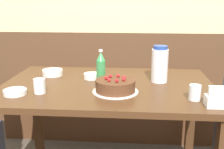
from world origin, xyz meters
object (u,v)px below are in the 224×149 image
(bench_seat, at_px, (116,113))
(water_pitcher, at_px, (160,64))
(birthday_cake, at_px, (115,86))
(napkin_holder, at_px, (217,99))
(glass_tumbler_short, at_px, (195,92))
(bowl_soup_white, at_px, (15,92))
(bowl_rice_small, at_px, (92,76))
(soju_bottle, at_px, (101,67))
(bowl_side_dish, at_px, (53,72))
(glass_water_tall, at_px, (40,86))

(bench_seat, height_order, water_pitcher, water_pitcher)
(birthday_cake, xyz_separation_m, napkin_holder, (0.51, -0.18, 0.00))
(glass_tumbler_short, bearing_deg, bowl_soup_white, 179.45)
(birthday_cake, distance_m, bowl_rice_small, 0.32)
(water_pitcher, bearing_deg, bench_seat, 113.49)
(water_pitcher, height_order, napkin_holder, water_pitcher)
(napkin_holder, relative_size, bowl_soup_white, 0.86)
(napkin_holder, bearing_deg, bowl_soup_white, 174.71)
(bench_seat, height_order, birthday_cake, birthday_cake)
(bench_seat, bearing_deg, water_pitcher, -66.51)
(bowl_soup_white, bearing_deg, soju_bottle, 30.13)
(bowl_side_dish, bearing_deg, bench_seat, 58.15)
(bowl_rice_small, xyz_separation_m, glass_tumbler_short, (0.60, -0.36, 0.02))
(napkin_holder, distance_m, bowl_soup_white, 1.07)
(bench_seat, height_order, glass_tumbler_short, glass_tumbler_short)
(bowl_side_dish, bearing_deg, soju_bottle, -23.25)
(water_pitcher, distance_m, napkin_holder, 0.49)
(birthday_cake, bearing_deg, bowl_rice_small, 123.29)
(water_pitcher, bearing_deg, napkin_holder, -59.25)
(birthday_cake, xyz_separation_m, bowl_soup_white, (-0.55, -0.09, -0.02))
(water_pitcher, height_order, bowl_rice_small, water_pitcher)
(birthday_cake, bearing_deg, glass_tumbler_short, -12.71)
(soju_bottle, xyz_separation_m, bowl_rice_small, (-0.07, 0.09, -0.08))
(napkin_holder, xyz_separation_m, bowl_rice_small, (-0.69, 0.45, -0.02))
(birthday_cake, height_order, bowl_soup_white, birthday_cake)
(bowl_rice_small, relative_size, bowl_side_dish, 0.78)
(glass_water_tall, bearing_deg, soju_bottle, 35.36)
(bowl_soup_white, bearing_deg, bench_seat, 65.02)
(soju_bottle, bearing_deg, bench_seat, 86.81)
(bowl_side_dish, height_order, glass_water_tall, glass_water_tall)
(bench_seat, distance_m, bowl_soup_white, 1.30)
(bench_seat, relative_size, glass_water_tall, 24.70)
(glass_tumbler_short, bearing_deg, soju_bottle, 152.79)
(bowl_rice_small, relative_size, glass_water_tall, 1.32)
(bench_seat, bearing_deg, bowl_side_dish, -121.85)
(bench_seat, xyz_separation_m, bowl_rice_small, (-0.12, -0.71, 0.56))
(soju_bottle, bearing_deg, bowl_side_dish, 156.75)
(bowl_soup_white, distance_m, glass_tumbler_short, 0.98)
(bench_seat, xyz_separation_m, soju_bottle, (-0.04, -0.80, 0.64))
(water_pitcher, relative_size, bowl_rice_small, 2.12)
(napkin_holder, bearing_deg, bowl_side_dish, 152.18)
(bowl_soup_white, xyz_separation_m, bowl_side_dish, (0.09, 0.42, 0.01))
(birthday_cake, relative_size, glass_water_tall, 3.17)
(soju_bottle, distance_m, bowl_side_dish, 0.40)
(bowl_side_dish, xyz_separation_m, glass_tumbler_short, (0.88, -0.42, 0.02))
(birthday_cake, distance_m, glass_tumbler_short, 0.43)
(bench_seat, height_order, glass_water_tall, glass_water_tall)
(birthday_cake, bearing_deg, bowl_side_dish, 144.49)
(birthday_cake, xyz_separation_m, glass_water_tall, (-0.42, -0.05, 0.01))
(water_pitcher, distance_m, glass_water_tall, 0.75)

